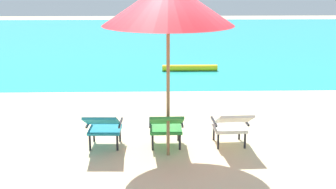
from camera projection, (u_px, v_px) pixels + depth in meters
The scene contains 7 objects.
ground_plane at pixel (164, 87), 11.82m from camera, with size 40.00×40.00×0.00m, color beige.
ocean_band at pixel (160, 40), 20.05m from camera, with size 40.00×18.00×0.01m, color #28B2B7.
swim_buoy at pixel (190, 68), 13.68m from camera, with size 0.18×0.18×1.60m, color yellow.
lounge_chair_left at pixel (103, 126), 7.51m from camera, with size 0.56×0.89×0.68m.
lounge_chair_center at pixel (166, 125), 7.54m from camera, with size 0.55×0.88×0.68m.
lounge_chair_right at pixel (232, 124), 7.59m from camera, with size 0.57×0.90×0.68m.
beach_umbrella_center at pixel (168, 3), 6.80m from camera, with size 2.23×2.23×2.67m.
Camera 1 is at (-0.23, -7.49, 2.77)m, focal length 50.39 mm.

